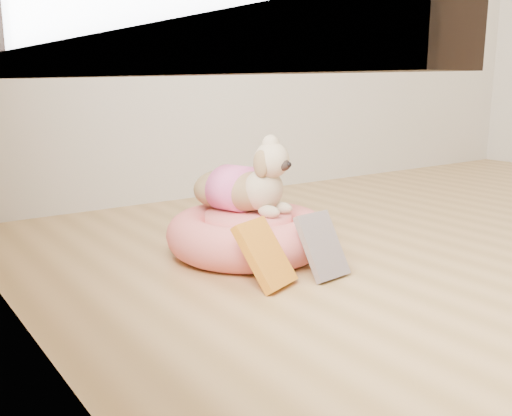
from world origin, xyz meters
TOP-DOWN VIEW (x-y plane):
  - pet_bed at (-1.15, 1.20)m, footprint 0.61×0.61m
  - dog at (-1.13, 1.23)m, footprint 0.39×0.47m
  - book_yellow at (-1.30, 0.88)m, footprint 0.20×0.20m
  - book_white at (-1.09, 0.85)m, footprint 0.16×0.15m

SIDE VIEW (x-z plane):
  - pet_bed at x=-1.15m, z-range 0.00..0.15m
  - book_yellow at x=-1.30m, z-range 0.00..0.21m
  - book_white at x=-1.09m, z-range 0.00..0.21m
  - dog at x=-1.13m, z-range 0.16..0.45m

